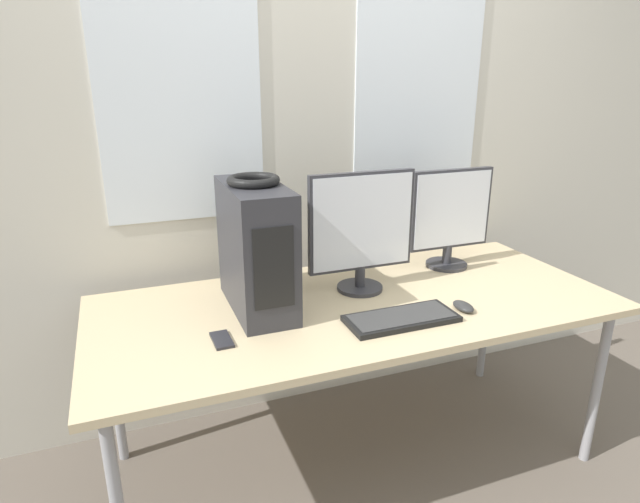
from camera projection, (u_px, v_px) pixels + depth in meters
wall_back at (307, 130)px, 2.41m from camera, size 8.00×0.07×2.70m
desk at (357, 312)px, 2.11m from camera, size 2.03×0.89×0.75m
pc_tower at (256, 248)px, 1.98m from camera, size 0.20×0.47×0.47m
headphones at (253, 180)px, 1.90m from camera, size 0.19×0.19×0.03m
monitor_main at (361, 229)px, 2.13m from camera, size 0.45×0.19×0.49m
monitor_right_near at (450, 217)px, 2.40m from camera, size 0.40×0.19×0.45m
keyboard at (401, 318)px, 1.93m from camera, size 0.41×0.17×0.02m
mouse at (463, 306)px, 2.02m from camera, size 0.06×0.10×0.03m
cell_phone at (222, 340)px, 1.79m from camera, size 0.06×0.12×0.01m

